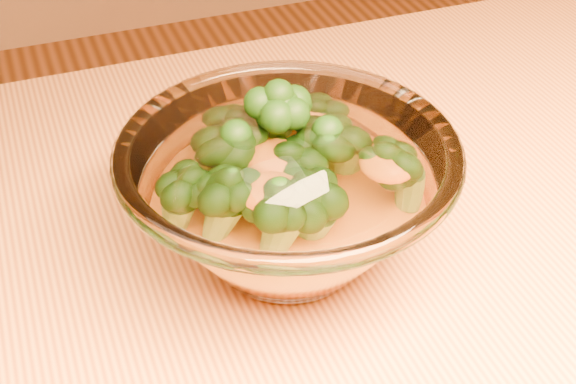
{
  "coord_description": "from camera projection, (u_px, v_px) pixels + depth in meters",
  "views": [
    {
      "loc": [
        -0.1,
        -0.27,
        1.11
      ],
      "look_at": [
        0.04,
        0.1,
        0.8
      ],
      "focal_mm": 50.0,
      "sensor_mm": 36.0,
      "label": 1
    }
  ],
  "objects": [
    {
      "name": "broccoli_heap",
      "position": [
        282.0,
        168.0,
        0.5
      ],
      "size": [
        0.16,
        0.13,
        0.08
      ],
      "color": "black",
      "rests_on": "cheese_sauce"
    },
    {
      "name": "cheese_sauce",
      "position": [
        288.0,
        222.0,
        0.51
      ],
      "size": [
        0.12,
        0.12,
        0.03
      ],
      "primitive_type": "ellipsoid",
      "color": "orange",
      "rests_on": "glass_bowl"
    },
    {
      "name": "glass_bowl",
      "position": [
        288.0,
        198.0,
        0.5
      ],
      "size": [
        0.21,
        0.21,
        0.09
      ],
      "color": "white",
      "rests_on": "table"
    }
  ]
}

